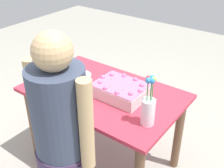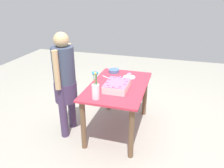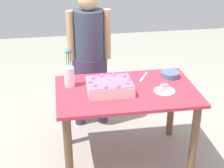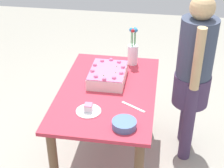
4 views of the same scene
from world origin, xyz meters
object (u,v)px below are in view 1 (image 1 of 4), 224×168
(person_standing, at_px, (62,140))
(serving_plate_with_slice, at_px, (80,74))
(cake_knife, at_px, (63,95))
(fruit_bowl, at_px, (44,81))
(sheet_cake, at_px, (121,90))
(flower_vase, at_px, (148,108))

(person_standing, bearing_deg, serving_plate_with_slice, 36.55)
(cake_knife, distance_m, fruit_bowl, 0.26)
(sheet_cake, bearing_deg, fruit_bowl, 19.57)
(person_standing, bearing_deg, sheet_cake, 8.24)
(cake_knife, relative_size, flower_vase, 0.60)
(serving_plate_with_slice, height_order, fruit_bowl, serving_plate_with_slice)
(cake_knife, relative_size, fruit_bowl, 1.23)
(serving_plate_with_slice, height_order, flower_vase, flower_vase)
(sheet_cake, distance_m, person_standing, 0.73)
(fruit_bowl, height_order, person_standing, person_standing)
(fruit_bowl, bearing_deg, person_standing, 145.48)
(flower_vase, bearing_deg, fruit_bowl, 2.64)
(person_standing, bearing_deg, fruit_bowl, 55.48)
(fruit_bowl, relative_size, person_standing, 0.12)
(sheet_cake, relative_size, fruit_bowl, 2.24)
(cake_knife, relative_size, person_standing, 0.14)
(serving_plate_with_slice, bearing_deg, cake_knife, 108.74)
(fruit_bowl, bearing_deg, flower_vase, -177.36)
(flower_vase, bearing_deg, cake_knife, 6.62)
(serving_plate_with_slice, xyz_separation_m, cake_knife, (-0.11, 0.32, -0.02))
(cake_knife, distance_m, person_standing, 0.67)
(sheet_cake, relative_size, cake_knife, 1.83)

